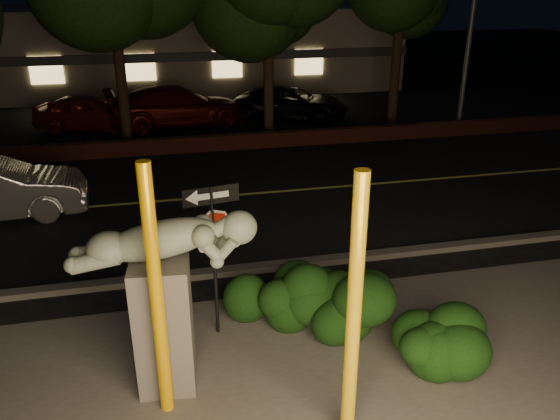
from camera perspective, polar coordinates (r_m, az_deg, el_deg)
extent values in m
plane|color=black|center=(17.07, -7.49, 4.94)|extent=(90.00, 90.00, 0.00)
cube|color=#4C4944|center=(7.44, 1.96, -20.78)|extent=(14.00, 6.00, 0.02)
cube|color=black|center=(14.25, -6.24, 1.41)|extent=(80.00, 8.00, 0.01)
cube|color=#CCC651|center=(14.24, -6.24, 1.46)|extent=(80.00, 0.12, 0.00)
cube|color=#4C4944|center=(10.53, -3.46, -6.19)|extent=(80.00, 0.25, 0.12)
cube|color=#4D2018|center=(18.24, -7.96, 6.88)|extent=(40.00, 0.35, 0.50)
cube|color=black|center=(23.82, -9.27, 9.90)|extent=(40.00, 12.00, 0.01)
cube|color=slate|center=(31.41, -10.65, 16.52)|extent=(22.00, 10.00, 4.00)
cube|color=#333338|center=(26.34, -10.04, 15.46)|extent=(22.00, 0.20, 0.40)
cube|color=#FFD87F|center=(26.79, -23.23, 13.28)|extent=(1.40, 0.08, 1.20)
cube|color=#FFD87F|center=(26.41, -14.45, 14.25)|extent=(1.40, 0.08, 1.20)
cube|color=#FFD87F|center=(26.63, -5.55, 14.89)|extent=(1.40, 0.08, 1.20)
cube|color=#FFD87F|center=(27.43, 3.05, 15.19)|extent=(1.40, 0.08, 1.20)
cylinder|color=black|center=(19.68, -16.26, 12.97)|extent=(0.36, 0.36, 4.25)
cylinder|color=black|center=(19.67, -1.21, 13.46)|extent=(0.36, 0.36, 4.00)
cylinder|color=black|center=(21.70, 11.93, 13.72)|extent=(0.36, 0.36, 3.90)
cylinder|color=#FFB707|center=(6.71, -12.77, -8.86)|extent=(0.17, 0.17, 3.37)
cylinder|color=yellow|center=(6.21, 7.70, -10.95)|extent=(0.17, 0.17, 3.42)
cylinder|color=black|center=(8.28, -6.84, -5.60)|extent=(0.05, 0.05, 2.46)
cube|color=white|center=(8.05, -7.01, -2.29)|extent=(0.37, 0.09, 0.11)
cube|color=black|center=(7.83, -7.21, 1.50)|extent=(0.83, 0.17, 0.26)
cube|color=white|center=(7.83, -7.21, 1.50)|extent=(0.52, 0.11, 0.11)
cube|color=#4C4944|center=(7.52, -12.00, -11.73)|extent=(0.80, 0.80, 1.89)
sphere|color=gray|center=(6.83, -4.31, -1.84)|extent=(0.44, 0.44, 0.44)
ellipsoid|color=black|center=(8.95, 0.67, -8.20)|extent=(2.23, 1.42, 1.08)
ellipsoid|color=black|center=(8.62, 7.08, -9.03)|extent=(1.95, 1.11, 1.25)
ellipsoid|color=black|center=(8.20, 16.79, -12.43)|extent=(1.83, 1.54, 1.09)
imported|color=maroon|center=(21.83, -19.31, 9.58)|extent=(4.24, 2.66, 1.34)
imported|color=#460C08|center=(21.61, -10.68, 10.58)|extent=(5.51, 2.81, 1.53)
imported|color=black|center=(22.49, 1.23, 11.07)|extent=(5.00, 3.77, 1.26)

